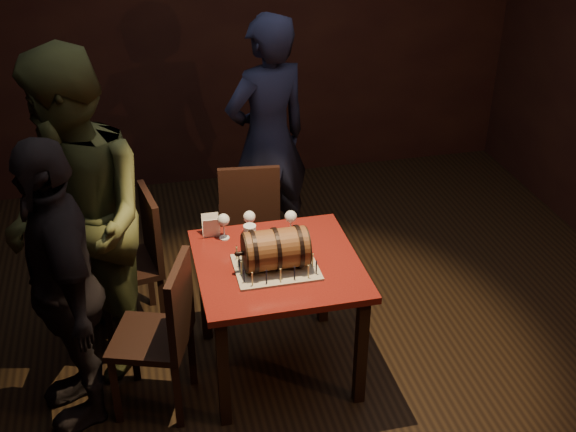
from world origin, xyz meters
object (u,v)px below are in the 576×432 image
Objects in this scene: pub_table at (278,278)px; person_back at (268,140)px; barrel_cake at (276,249)px; pint_of_ale at (250,238)px; wine_glass_mid at (249,218)px; person_left_front at (63,286)px; wine_glass_left at (224,221)px; person_left_rear at (78,221)px; chair_left_rear at (138,255)px; wine_glass_right at (291,218)px; chair_left_front at (164,329)px; chair_back at (249,215)px.

pub_table is 0.50× the size of person_back.
pub_table is at bearing 68.66° from barrel_cake.
pint_of_ale is at bearing 52.80° from person_back.
person_left_front is (-1.04, -0.39, -0.04)m from wine_glass_mid.
wine_glass_left and wine_glass_mid have the same top height.
wine_glass_left is 0.08× the size of person_left_rear.
barrel_cake reaches higher than pint_of_ale.
chair_left_rear reaches higher than pint_of_ale.
wine_glass_right is at bearing 91.81° from person_left_front.
person_left_front reaches higher than pint_of_ale.
chair_left_front is (-0.56, -0.47, -0.34)m from wine_glass_mid.
wine_glass_right is 1.02m from chair_left_rear.
person_left_front reaches higher than chair_left_rear.
pub_table is 1.15m from person_left_front.
chair_back is (0.01, 0.94, -0.12)m from pub_table.
chair_left_front is 0.76m from person_left_rear.
person_left_front reaches higher than pub_table.
pub_table is at bearing -54.67° from pint_of_ale.
person_back reaches higher than wine_glass_left.
wine_glass_mid is at bearing -24.62° from chair_left_rear.
wine_glass_left is (-0.25, 0.31, 0.23)m from pub_table.
wine_glass_right is 0.17× the size of chair_left_front.
person_left_rear is at bearing -134.90° from chair_left_rear.
wine_glass_mid reaches higher than pint_of_ale.
chair_back is 0.56× the size of person_left_front.
person_left_front is (-1.14, -0.08, 0.18)m from pub_table.
pub_table is 1.14m from person_left_rear.
chair_back is at bearing 23.12° from chair_left_rear.
chair_back reaches higher than wine_glass_left.
person_left_rear is 1.17× the size of person_left_front.
person_back reaches higher than wine_glass_mid.
wine_glass_right is at bearing 65.03° from person_back.
person_left_front is (-1.01, -0.25, 0.00)m from pint_of_ale.
pub_table is at bearing -117.42° from wine_glass_right.
chair_left_rear is (-0.51, 0.30, -0.35)m from wine_glass_left.
wine_glass_right is at bearing 62.58° from pub_table.
wine_glass_mid is 1.07× the size of pint_of_ale.
person_left_front is at bearing -165.02° from wine_glass_right.
wine_glass_left is at bearing 68.23° from person_left_rear.
chair_left_rear reaches higher than pub_table.
barrel_cake is 0.43× the size of chair_back.
wine_glass_left is 0.71m from chair_left_front.
person_left_rear reaches higher than chair_left_rear.
wine_glass_right is 0.17× the size of chair_left_rear.
chair_back reaches higher than pint_of_ale.
barrel_cake is 0.43× the size of chair_left_front.
wine_glass_right is 0.96m from chair_left_front.
chair_left_rear is at bearing 158.45° from wine_glass_right.
person_back is at bearing 85.60° from wine_glass_right.
person_back is at bearing 80.03° from barrel_cake.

